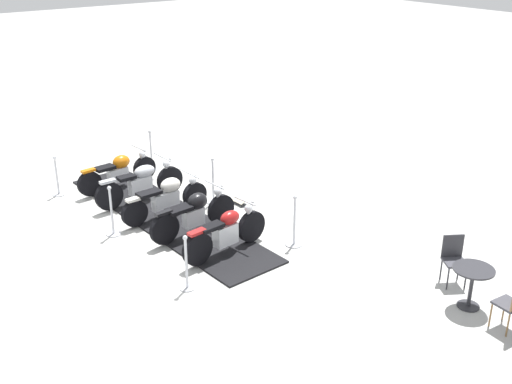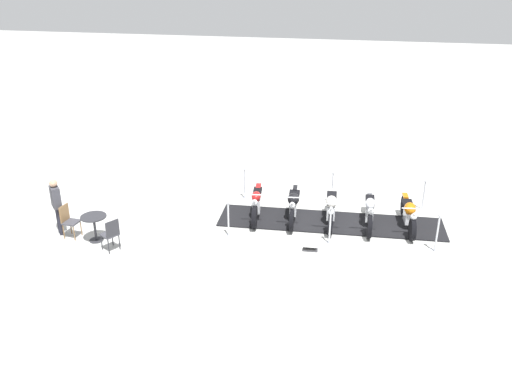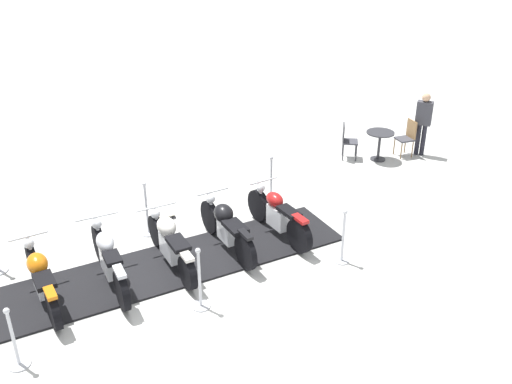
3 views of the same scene
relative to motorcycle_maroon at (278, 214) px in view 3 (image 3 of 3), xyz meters
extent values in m
plane|color=silver|center=(-2.24, -0.14, -0.49)|extent=(80.00, 80.00, 0.00)
cube|color=black|center=(-2.24, -0.14, -0.47)|extent=(6.76, 1.84, 0.04)
cylinder|color=black|center=(-0.08, 0.70, -0.11)|extent=(0.21, 0.68, 0.67)
cylinder|color=black|center=(0.09, -0.73, -0.11)|extent=(0.21, 0.68, 0.67)
cube|color=silver|center=(0.00, -0.02, -0.05)|extent=(0.30, 0.54, 0.43)
ellipsoid|color=#AD1919|center=(-0.01, 0.11, 0.28)|extent=(0.33, 0.48, 0.28)
cube|color=black|center=(0.05, -0.38, 0.24)|extent=(0.31, 0.55, 0.08)
cube|color=#AD1919|center=(0.09, -0.73, 0.25)|extent=(0.20, 0.39, 0.06)
cylinder|color=silver|center=(-0.07, 0.61, 0.17)|extent=(0.11, 0.33, 0.57)
cylinder|color=silver|center=(-0.06, 0.52, 0.52)|extent=(0.64, 0.11, 0.04)
sphere|color=silver|center=(-0.08, 0.62, 0.32)|extent=(0.18, 0.18, 0.18)
cylinder|color=black|center=(-1.18, 0.66, -0.11)|extent=(0.16, 0.68, 0.68)
cylinder|color=black|center=(-1.06, -0.82, -0.11)|extent=(0.16, 0.68, 0.68)
cube|color=silver|center=(-1.12, -0.08, -0.07)|extent=(0.23, 0.49, 0.39)
ellipsoid|color=black|center=(-1.13, 0.04, 0.27)|extent=(0.39, 0.47, 0.35)
cube|color=black|center=(-1.09, -0.43, 0.22)|extent=(0.36, 0.56, 0.08)
cube|color=black|center=(-1.06, -0.82, 0.26)|extent=(0.16, 0.38, 0.06)
cylinder|color=silver|center=(-1.17, 0.58, 0.18)|extent=(0.09, 0.31, 0.58)
cylinder|color=silver|center=(-1.16, 0.50, 0.52)|extent=(0.66, 0.09, 0.04)
sphere|color=silver|center=(-1.17, 0.60, 0.32)|extent=(0.18, 0.18, 0.18)
cylinder|color=black|center=(-2.28, 0.66, -0.15)|extent=(0.17, 0.62, 0.61)
cylinder|color=black|center=(-2.20, -0.94, -0.15)|extent=(0.17, 0.62, 0.61)
cube|color=silver|center=(-2.24, -0.14, -0.07)|extent=(0.27, 0.63, 0.42)
ellipsoid|color=silver|center=(-2.25, 0.02, 0.28)|extent=(0.35, 0.50, 0.33)
cube|color=black|center=(-2.22, -0.54, 0.23)|extent=(0.32, 0.56, 0.08)
cube|color=silver|center=(-2.20, -0.94, 0.19)|extent=(0.18, 0.34, 0.06)
cylinder|color=silver|center=(-2.28, 0.59, 0.11)|extent=(0.08, 0.27, 0.52)
cylinder|color=silver|center=(-2.28, 0.53, 0.43)|extent=(0.79, 0.08, 0.04)
sphere|color=silver|center=(-2.28, 0.63, 0.23)|extent=(0.18, 0.18, 0.18)
cylinder|color=black|center=(-3.38, 0.62, -0.11)|extent=(0.14, 0.68, 0.68)
cylinder|color=black|center=(-3.34, -1.01, -0.11)|extent=(0.14, 0.68, 0.68)
cube|color=silver|center=(-3.36, -0.20, -0.05)|extent=(0.23, 0.56, 0.42)
ellipsoid|color=#B7BAC1|center=(-3.37, -0.06, 0.28)|extent=(0.31, 0.54, 0.29)
cube|color=black|center=(-3.35, -0.54, 0.24)|extent=(0.27, 0.43, 0.08)
cube|color=#B7BAC1|center=(-3.34, -1.01, 0.26)|extent=(0.15, 0.38, 0.06)
cylinder|color=silver|center=(-3.38, 0.53, 0.18)|extent=(0.08, 0.32, 0.57)
cylinder|color=silver|center=(-3.38, 0.45, 0.53)|extent=(0.75, 0.06, 0.04)
sphere|color=silver|center=(-3.38, 0.55, 0.33)|extent=(0.18, 0.18, 0.18)
cylinder|color=black|center=(-4.56, 0.53, -0.14)|extent=(0.18, 0.63, 0.62)
cylinder|color=black|center=(-4.41, -1.04, -0.14)|extent=(0.18, 0.63, 0.62)
cube|color=silver|center=(-4.48, -0.26, -0.11)|extent=(0.27, 0.53, 0.34)
ellipsoid|color=#D16B0F|center=(-4.50, -0.13, 0.20)|extent=(0.38, 0.49, 0.33)
cube|color=black|center=(-4.45, -0.60, 0.15)|extent=(0.35, 0.51, 0.08)
cube|color=#D16B0F|center=(-4.41, -1.04, 0.20)|extent=(0.18, 0.35, 0.06)
cylinder|color=silver|center=(-4.55, 0.46, 0.12)|extent=(0.10, 0.27, 0.53)
cylinder|color=silver|center=(-4.55, 0.40, 0.45)|extent=(0.66, 0.10, 0.04)
sphere|color=silver|center=(-4.56, 0.50, 0.25)|extent=(0.18, 0.18, 0.18)
cylinder|color=silver|center=(0.67, -1.32, -0.48)|extent=(0.28, 0.28, 0.03)
cylinder|color=silver|center=(0.67, -1.32, 0.03)|extent=(0.05, 0.05, 0.99)
sphere|color=silver|center=(0.67, -1.32, 0.56)|extent=(0.09, 0.09, 0.09)
cylinder|color=silver|center=(-2.31, 1.20, -0.48)|extent=(0.35, 0.35, 0.03)
cylinder|color=silver|center=(-2.31, 1.20, 0.06)|extent=(0.05, 0.05, 1.05)
sphere|color=silver|center=(-2.31, 1.20, 0.62)|extent=(0.09, 0.09, 0.09)
cylinder|color=silver|center=(0.53, 1.35, -0.48)|extent=(0.36, 0.36, 0.03)
cylinder|color=silver|center=(0.53, 1.35, 0.04)|extent=(0.05, 0.05, 1.02)
sphere|color=silver|center=(0.53, 1.35, 0.59)|extent=(0.09, 0.09, 0.09)
cylinder|color=silver|center=(-5.01, -1.62, -0.48)|extent=(0.32, 0.32, 0.03)
cylinder|color=silver|center=(-5.01, -1.62, -0.01)|extent=(0.05, 0.05, 0.92)
sphere|color=silver|center=(-5.01, -1.62, 0.49)|extent=(0.09, 0.09, 0.09)
cylinder|color=silver|center=(-2.17, -1.47, -0.48)|extent=(0.32, 0.32, 0.03)
cylinder|color=silver|center=(-2.17, -1.47, 0.05)|extent=(0.05, 0.05, 1.03)
sphere|color=silver|center=(-2.17, -1.47, 0.60)|extent=(0.09, 0.09, 0.09)
cube|color=#333338|center=(-1.83, 1.64, -0.48)|extent=(0.43, 0.22, 0.02)
cube|color=beige|center=(-1.83, 1.64, -0.36)|extent=(0.39, 0.24, 0.11)
cylinder|color=#2D2D33|center=(4.13, 2.32, -0.48)|extent=(0.39, 0.39, 0.02)
cylinder|color=#2D2D33|center=(4.13, 2.32, -0.11)|extent=(0.07, 0.07, 0.71)
cylinder|color=#2D2D33|center=(4.13, 2.32, 0.26)|extent=(0.71, 0.71, 0.03)
cylinder|color=#2D2D33|center=(3.73, 2.77, -0.27)|extent=(0.03, 0.03, 0.45)
cylinder|color=#2D2D33|center=(3.55, 2.48, -0.27)|extent=(0.03, 0.03, 0.45)
cylinder|color=#2D2D33|center=(3.44, 2.94, -0.27)|extent=(0.03, 0.03, 0.45)
cylinder|color=#2D2D33|center=(3.26, 2.65, -0.27)|extent=(0.03, 0.03, 0.45)
cube|color=#3F3F47|center=(3.49, 2.71, -0.03)|extent=(0.55, 0.55, 0.04)
cube|color=#2D2D33|center=(3.34, 2.81, 0.22)|extent=(0.23, 0.36, 0.45)
cylinder|color=olive|center=(4.70, 2.10, -0.27)|extent=(0.03, 0.03, 0.45)
cylinder|color=olive|center=(4.73, 2.44, -0.27)|extent=(0.03, 0.03, 0.45)
cylinder|color=olive|center=(5.03, 2.07, -0.27)|extent=(0.03, 0.03, 0.45)
cylinder|color=olive|center=(5.06, 2.41, -0.27)|extent=(0.03, 0.03, 0.45)
cube|color=#3F3F47|center=(4.88, 2.25, -0.02)|extent=(0.43, 0.43, 0.04)
cube|color=olive|center=(5.06, 2.24, 0.24)|extent=(0.06, 0.40, 0.48)
cylinder|color=#23232D|center=(5.37, 2.09, -0.07)|extent=(0.12, 0.12, 0.84)
cylinder|color=#23232D|center=(5.28, 2.19, -0.07)|extent=(0.12, 0.12, 0.84)
cube|color=#3F3F47|center=(5.33, 2.14, 0.66)|extent=(0.43, 0.44, 0.62)
sphere|color=tan|center=(5.33, 2.14, 1.08)|extent=(0.22, 0.22, 0.22)
camera|label=1|loc=(9.31, -6.21, 5.64)|focal=43.66mm
camera|label=2|loc=(-3.00, 14.51, 6.82)|focal=37.82mm
camera|label=3|loc=(-4.53, -8.68, 5.44)|focal=39.80mm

